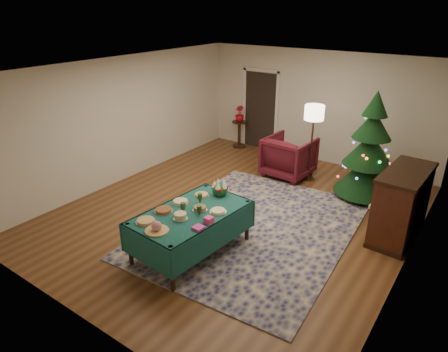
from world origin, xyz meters
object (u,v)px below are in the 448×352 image
Objects in this scene: christmas_tree at (369,151)px; piano at (401,205)px; armchair at (289,155)px; buffet_table at (191,220)px; gift_box at (209,220)px; potted_plant at (240,117)px; side_table at (239,134)px; floor_lamp at (314,117)px.

christmas_tree is 1.53× the size of piano.
armchair is at bearing 154.63° from piano.
buffet_table is 0.49m from gift_box.
christmas_tree is (3.82, -1.14, 0.15)m from potted_plant.
armchair is at bearing -27.31° from side_table.
piano is (4.76, -2.34, -0.25)m from potted_plant.
floor_lamp is (0.34, 3.74, 0.87)m from buffet_table.
armchair is at bearing -27.31° from potted_plant.
gift_box is 0.16× the size of side_table.
christmas_tree reaches higher than floor_lamp.
floor_lamp reaches higher than armchair.
christmas_tree is at bearing -179.16° from armchair.
buffet_table is 3.97m from christmas_tree.
piano is (2.56, 2.41, 0.01)m from buffet_table.
floor_lamp is 1.19× the size of piano.
side_table is at bearing 180.00° from potted_plant.
potted_plant is at bearing 163.32° from christmas_tree.
piano is at bearing -26.21° from side_table.
floor_lamp is (0.50, 0.05, 0.95)m from armchair.
armchair is at bearing 177.18° from christmas_tree.
potted_plant is (-2.05, 1.06, 0.33)m from armchair.
piano is at bearing -51.76° from christmas_tree.
buffet_table is at bearing -65.11° from side_table.
floor_lamp is 2.95m from side_table.
side_table is 1.68× the size of potted_plant.
armchair is 0.47× the size of christmas_tree.
side_table is (-2.64, 4.86, -0.43)m from gift_box.
armchair is at bearing 92.45° from buffet_table.
christmas_tree reaches higher than piano.
christmas_tree is (1.18, 3.71, 0.21)m from gift_box.
buffet_table reaches higher than side_table.
floor_lamp is 1.36m from christmas_tree.
gift_box is at bearing -13.94° from buffet_table.
armchair is 1.42× the size of side_table.
gift_box is at bearing 102.51° from armchair.
potted_plant is at bearing 118.50° from gift_box.
buffet_table is at bearing -95.19° from floor_lamp.
side_table is at bearing 153.79° from piano.
buffet_table is at bearing 166.06° from gift_box.
floor_lamp is (-0.09, 3.85, 0.68)m from gift_box.
side_table is 5.31m from piano.
armchair is 1.07m from floor_lamp.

